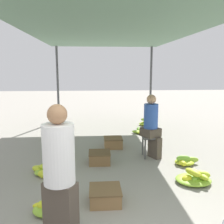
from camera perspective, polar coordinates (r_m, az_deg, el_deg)
canopy_post_back_left at (r=9.22m, az=-12.29°, el=6.20°), size 0.08×0.08×2.68m
canopy_post_back_right at (r=9.36m, az=8.85°, el=6.36°), size 0.08×0.08×2.68m
canopy_tarp at (r=5.65m, az=-0.06°, el=18.06°), size 3.79×7.46×0.04m
vendor_foreground at (r=2.74m, az=-11.91°, el=-13.92°), size 0.45×0.45×1.56m
stool at (r=5.49m, az=8.74°, el=-6.43°), size 0.34×0.34×0.47m
vendor_seated at (r=5.40m, az=9.06°, el=-2.89°), size 0.46×0.46×1.37m
banana_pile_left_0 at (r=3.66m, az=-14.28°, el=-20.32°), size 0.47×0.39×0.22m
banana_pile_left_1 at (r=5.73m, az=-11.45°, el=-8.70°), size 0.45×0.41×0.27m
banana_pile_left_2 at (r=7.22m, az=-12.17°, el=-4.92°), size 0.63×0.53×0.24m
banana_pile_left_3 at (r=4.82m, az=-15.17°, el=-12.75°), size 0.51×0.57×0.21m
banana_pile_right_0 at (r=5.30m, az=16.35°, el=-10.72°), size 0.49×0.37×0.20m
banana_pile_right_1 at (r=7.51m, az=6.87°, el=-4.38°), size 0.59×0.56×0.15m
banana_pile_right_2 at (r=8.53m, az=7.64°, el=-2.44°), size 0.41×0.48×0.25m
banana_pile_right_3 at (r=4.56m, az=18.29°, el=-14.16°), size 0.60×0.52×0.25m
crate_near at (r=5.17m, az=-2.87°, el=-10.34°), size 0.44×0.44×0.23m
crate_mid at (r=3.78m, az=-1.56°, el=-18.50°), size 0.46×0.46×0.21m
crate_far at (r=6.14m, az=0.27°, el=-6.98°), size 0.44×0.44×0.24m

